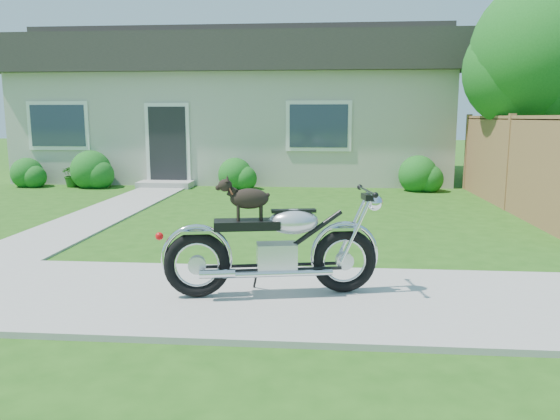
% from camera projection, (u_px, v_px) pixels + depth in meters
% --- Properties ---
extents(ground, '(80.00, 80.00, 0.00)m').
position_uv_depth(ground, '(67.00, 293.00, 5.75)').
color(ground, '#235114').
rests_on(ground, ground).
extents(sidewalk, '(24.00, 2.20, 0.04)m').
position_uv_depth(sidewalk, '(66.00, 291.00, 5.75)').
color(sidewalk, '#9E9B93').
rests_on(sidewalk, ground).
extents(walkway, '(1.20, 8.00, 0.03)m').
position_uv_depth(walkway, '(112.00, 210.00, 10.78)').
color(walkway, '#9E9B93').
rests_on(walkway, ground).
extents(house, '(12.60, 7.03, 4.50)m').
position_uv_depth(house, '(241.00, 106.00, 17.17)').
color(house, beige).
rests_on(house, ground).
extents(fence, '(0.12, 6.62, 1.90)m').
position_uv_depth(fence, '(509.00, 163.00, 10.71)').
color(fence, '#A37B49').
rests_on(fence, ground).
extents(tree_near, '(3.09, 3.09, 4.74)m').
position_uv_depth(tree_near, '(553.00, 58.00, 11.35)').
color(tree_near, '#3D2B1C').
rests_on(tree_near, ground).
extents(tree_far, '(2.78, 2.75, 4.22)m').
position_uv_depth(tree_far, '(544.00, 84.00, 14.78)').
color(tree_far, '#3D2B1C').
rests_on(tree_far, ground).
extents(shrub_row, '(11.11, 1.05, 1.05)m').
position_uv_depth(shrub_row, '(195.00, 173.00, 14.09)').
color(shrub_row, '#185D1A').
rests_on(shrub_row, ground).
extents(potted_plant_left, '(0.79, 0.80, 0.67)m').
position_uv_depth(potted_plant_left, '(73.00, 174.00, 14.42)').
color(potted_plant_left, '#1D5215').
rests_on(potted_plant_left, ground).
extents(potted_plant_right, '(0.45, 0.45, 0.72)m').
position_uv_depth(potted_plant_right, '(243.00, 175.00, 14.04)').
color(potted_plant_right, '#1A5F1D').
rests_on(potted_plant_right, ground).
extents(motorcycle_with_dog, '(2.21, 0.74, 1.19)m').
position_uv_depth(motorcycle_with_dog, '(275.00, 245.00, 5.49)').
color(motorcycle_with_dog, black).
rests_on(motorcycle_with_dog, sidewalk).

